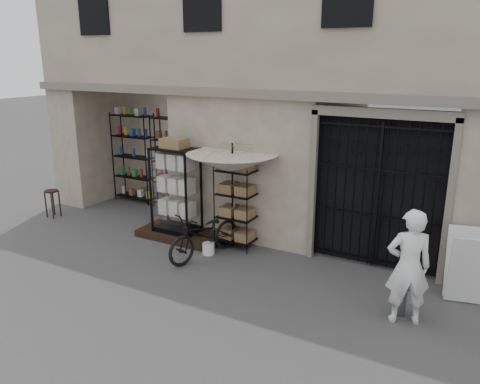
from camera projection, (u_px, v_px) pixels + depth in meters
The scene contains 15 objects.
ground at pixel (241, 291), 8.20m from camera, with size 80.00×80.00×0.00m, color #252529.
main_building at pixel (329, 31), 10.31m from camera, with size 14.00×4.00×9.00m, color tan.
shop_recess at pixel (143, 155), 12.24m from camera, with size 3.00×1.70×3.00m, color black.
shop_shelving at pixel (154, 160), 12.75m from camera, with size 2.70×0.50×2.50m, color black.
iron_gate at pixel (380, 191), 8.88m from camera, with size 2.50×0.21×3.00m.
step_platform at pixel (182, 235), 10.60m from camera, with size 2.00×0.90×0.15m, color black.
display_cabinet at pixel (176, 195), 10.40m from camera, with size 1.05×0.76×2.07m.
wire_rack at pixel (237, 208), 9.92m from camera, with size 0.85×0.66×1.80m.
market_umbrella at pixel (232, 158), 9.61m from camera, with size 1.87×1.90×2.72m.
white_bucket at pixel (208, 249), 9.73m from camera, with size 0.25×0.25×0.24m, color white.
bicycle at pixel (206, 257), 9.62m from camera, with size 0.65×0.98×1.86m, color black.
wooden_stool at pixel (53, 203), 11.94m from camera, with size 0.37×0.37×0.70m.
steel_bollard at pixel (402, 288), 7.33m from camera, with size 0.17×0.17×0.92m, color #5B5F64.
shopkeeper at pixel (403, 321), 7.28m from camera, with size 0.67×1.84×0.44m, color white.
easel_sign at pixel (466, 267), 7.71m from camera, with size 0.71×0.77×1.21m.
Camera 1 is at (3.57, -6.47, 3.95)m, focal length 35.00 mm.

